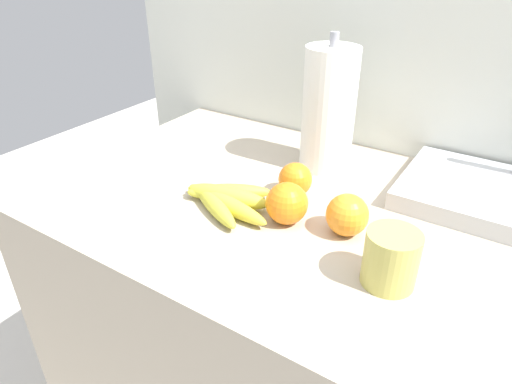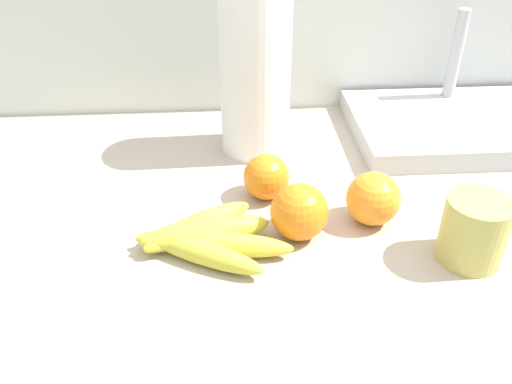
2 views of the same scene
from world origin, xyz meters
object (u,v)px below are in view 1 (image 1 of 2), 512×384
at_px(orange_right, 347,215).
at_px(paper_towel_roll, 329,110).
at_px(sink_basin, 509,199).
at_px(orange_center, 287,203).
at_px(mug, 391,259).
at_px(banana_bunch, 225,199).
at_px(orange_back_right, 295,179).

distance_m(orange_right, paper_towel_roll, 0.30).
bearing_deg(sink_basin, orange_right, -132.83).
height_order(orange_center, mug, mug).
distance_m(orange_center, paper_towel_roll, 0.28).
bearing_deg(banana_bunch, mug, -7.01).
relative_size(orange_right, sink_basin, 0.19).
relative_size(paper_towel_roll, mug, 3.33).
xyz_separation_m(banana_bunch, orange_center, (0.13, 0.02, 0.02)).
relative_size(orange_back_right, paper_towel_roll, 0.23).
bearing_deg(mug, paper_towel_roll, 129.22).
xyz_separation_m(banana_bunch, orange_back_right, (0.09, 0.12, 0.02)).
distance_m(orange_center, sink_basin, 0.46).
xyz_separation_m(orange_back_right, mug, (0.26, -0.17, 0.01)).
height_order(orange_center, paper_towel_roll, paper_towel_roll).
xyz_separation_m(orange_right, mug, (0.11, -0.09, 0.01)).
height_order(orange_back_right, sink_basin, sink_basin).
xyz_separation_m(orange_right, orange_center, (-0.11, -0.03, 0.00)).
xyz_separation_m(orange_back_right, orange_center, (0.04, -0.10, 0.00)).
distance_m(banana_bunch, orange_center, 0.14).
bearing_deg(mug, sink_basin, 69.65).
height_order(banana_bunch, mug, mug).
height_order(orange_right, orange_center, orange_center).
distance_m(paper_towel_roll, sink_basin, 0.42).
relative_size(orange_center, sink_basin, 0.20).
xyz_separation_m(orange_center, paper_towel_roll, (-0.04, 0.26, 0.10)).
distance_m(orange_center, mug, 0.23).
distance_m(banana_bunch, orange_right, 0.25).
bearing_deg(orange_center, paper_towel_roll, 99.53).
bearing_deg(mug, orange_right, 140.40).
bearing_deg(banana_bunch, orange_back_right, 52.63).
xyz_separation_m(orange_center, sink_basin, (0.35, 0.29, -0.02)).
bearing_deg(mug, orange_back_right, 147.26).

